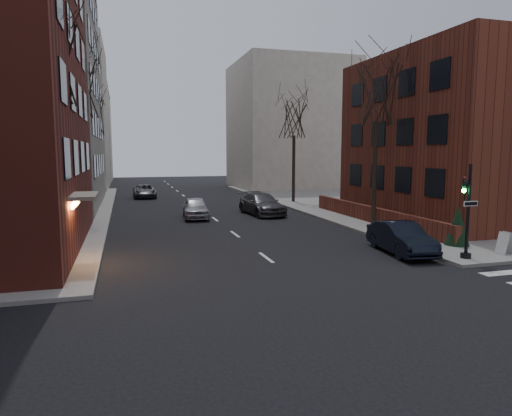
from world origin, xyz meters
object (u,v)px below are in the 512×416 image
at_px(tree_left_c, 92,116).
at_px(tree_right_b, 294,119).
at_px(sandwich_board, 506,243).
at_px(evergreen_shrub, 458,225).
at_px(car_lane_gray, 262,204).
at_px(parked_sedan, 401,238).
at_px(car_lane_far, 144,191).
at_px(tree_left_b, 76,87).
at_px(tree_right_a, 377,95).
at_px(streetlamp_far, 101,156).
at_px(traffic_signal, 467,217).
at_px(car_lane_silver, 196,208).
at_px(tree_left_a, 47,58).
at_px(streetlamp_near, 84,159).

xyz_separation_m(tree_left_c, tree_right_b, (17.60, -8.00, -0.44)).
xyz_separation_m(sandwich_board, evergreen_shrub, (-0.77, 2.19, 0.47)).
bearing_deg(car_lane_gray, tree_right_b, 47.21).
bearing_deg(evergreen_shrub, tree_left_c, 122.64).
height_order(parked_sedan, car_lane_far, parked_sedan).
bearing_deg(tree_left_b, tree_right_a, -24.44).
height_order(parked_sedan, evergreen_shrub, evergreen_shrub).
distance_m(tree_right_b, streetlamp_far, 20.01).
xyz_separation_m(traffic_signal, tree_left_b, (-16.74, 17.01, 7.00)).
relative_size(traffic_signal, car_lane_gray, 0.74).
bearing_deg(sandwich_board, car_lane_gray, 113.24).
bearing_deg(car_lane_silver, evergreen_shrub, -47.01).
height_order(tree_right_a, car_lane_far, tree_right_a).
relative_size(tree_left_a, tree_right_a, 1.06).
relative_size(tree_left_c, tree_right_a, 1.00).
height_order(tree_right_a, sandwich_board, tree_right_a).
relative_size(parked_sedan, car_lane_gray, 0.81).
bearing_deg(streetlamp_far, tree_right_b, -30.47).
bearing_deg(parked_sedan, tree_right_b, 89.26).
bearing_deg(tree_left_b, sandwich_board, -41.34).
height_order(traffic_signal, car_lane_silver, traffic_signal).
bearing_deg(traffic_signal, tree_right_a, 84.53).
relative_size(car_lane_silver, evergreen_shrub, 2.23).
xyz_separation_m(car_lane_silver, evergreen_shrub, (10.73, -13.55, 0.38)).
distance_m(car_lane_far, evergreen_shrub, 32.34).
bearing_deg(car_lane_silver, streetlamp_near, -152.58).
distance_m(tree_right_a, parked_sedan, 10.39).
distance_m(tree_left_c, car_lane_far, 8.78).
bearing_deg(car_lane_far, car_lane_silver, -80.20).
relative_size(streetlamp_near, evergreen_shrub, 3.25).
distance_m(tree_left_a, sandwich_board, 21.18).
bearing_deg(tree_right_b, tree_left_a, -134.36).
distance_m(traffic_signal, tree_left_b, 24.87).
xyz_separation_m(streetlamp_near, evergreen_shrub, (17.72, -10.61, -3.12)).
xyz_separation_m(tree_left_c, car_lane_gray, (12.62, -14.53, -7.24)).
relative_size(tree_left_a, car_lane_silver, 2.38).
bearing_deg(streetlamp_far, car_lane_gray, -53.97).
bearing_deg(streetlamp_far, traffic_signal, -63.94).
height_order(tree_right_b, car_lane_silver, tree_right_b).
bearing_deg(tree_right_b, streetlamp_far, 149.53).
bearing_deg(evergreen_shrub, parked_sedan, -174.75).
distance_m(tree_left_b, parked_sedan, 22.68).
relative_size(car_lane_silver, car_lane_gray, 0.79).
bearing_deg(tree_left_c, parked_sedan, -62.58).
height_order(car_lane_silver, evergreen_shrub, evergreen_shrub).
relative_size(streetlamp_near, sandwich_board, 6.40).
xyz_separation_m(streetlamp_far, car_lane_gray, (12.02, -16.53, -3.45)).
distance_m(parked_sedan, sandwich_board, 4.50).
relative_size(traffic_signal, tree_left_b, 0.37).
bearing_deg(evergreen_shrub, streetlamp_far, 120.07).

